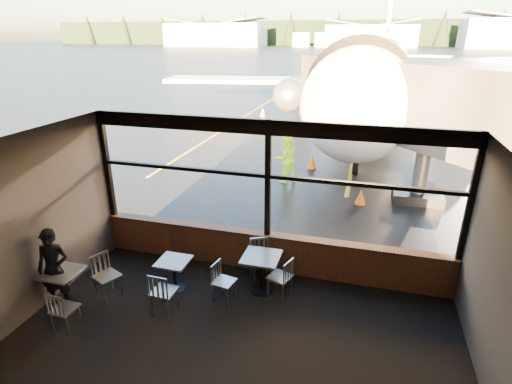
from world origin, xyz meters
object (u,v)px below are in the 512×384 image
at_px(passenger, 54,269).
at_px(chair_near_e, 280,277).
at_px(chair_near_w, 224,282).
at_px(cone_wing, 263,112).
at_px(cafe_table_near, 261,273).
at_px(cone_extra, 361,197).
at_px(cone_nose, 312,161).
at_px(ground_crew, 286,159).
at_px(jet_bridge, 423,125).
at_px(chair_near_n, 261,261).
at_px(chair_left_s, 65,309).
at_px(chair_mid_s, 164,292).
at_px(chair_mid_w, 107,277).
at_px(cafe_table_left, 64,288).
at_px(cafe_table_mid, 175,275).
at_px(airliner, 382,29).

bearing_deg(passenger, chair_near_e, 3.05).
xyz_separation_m(chair_near_w, cone_wing, (-4.30, 19.45, -0.14)).
relative_size(cafe_table_near, cone_extra, 1.72).
bearing_deg(chair_near_e, cone_nose, 22.60).
distance_m(ground_crew, cone_nose, 2.11).
xyz_separation_m(jet_bridge, cone_extra, (-1.64, -0.92, -2.23)).
distance_m(chair_near_n, chair_left_s, 3.95).
distance_m(cafe_table_near, passenger, 4.11).
xyz_separation_m(chair_mid_s, ground_crew, (0.74, 8.02, 0.41)).
height_order(jet_bridge, ground_crew, jet_bridge).
bearing_deg(chair_mid_w, cone_nose, -171.82).
bearing_deg(passenger, cone_extra, 34.62).
height_order(chair_mid_s, cone_wing, chair_mid_s).
bearing_deg(chair_left_s, chair_mid_s, 32.72).
relative_size(cafe_table_near, cone_wing, 1.47).
relative_size(chair_near_w, chair_mid_s, 0.90).
height_order(chair_near_e, cone_extra, chair_near_e).
xyz_separation_m(cafe_table_left, chair_near_n, (3.57, 1.91, 0.09)).
relative_size(chair_mid_s, cone_extra, 1.94).
bearing_deg(ground_crew, cone_wing, -108.15).
relative_size(chair_near_w, chair_near_n, 0.89).
height_order(chair_near_e, chair_mid_w, chair_mid_w).
xyz_separation_m(jet_bridge, cafe_table_near, (-3.52, -6.34, -2.06)).
xyz_separation_m(chair_near_e, chair_near_n, (-0.53, 0.49, 0.02)).
relative_size(cafe_table_left, cone_extra, 1.57).
xyz_separation_m(chair_left_s, cone_nose, (2.98, 10.83, -0.15)).
bearing_deg(passenger, chair_near_n, 11.85).
distance_m(cafe_table_left, chair_mid_s, 2.08).
relative_size(chair_mid_w, cone_extra, 1.96).
height_order(cafe_table_near, ground_crew, ground_crew).
bearing_deg(jet_bridge, ground_crew, 173.69).
xyz_separation_m(cafe_table_left, chair_near_w, (3.04, 0.98, 0.04)).
bearing_deg(cafe_table_mid, chair_near_e, 9.61).
relative_size(cafe_table_left, chair_mid_w, 0.80).
bearing_deg(chair_near_w, chair_near_e, 122.93).
relative_size(cone_nose, cone_wing, 0.99).
height_order(chair_mid_w, chair_left_s, chair_mid_w).
bearing_deg(chair_left_s, cone_wing, 96.47).
height_order(chair_near_n, ground_crew, ground_crew).
xyz_separation_m(airliner, chair_mid_w, (-5.19, -21.35, -4.95)).
bearing_deg(cone_nose, ground_crew, -110.73).
relative_size(cafe_table_mid, cone_nose, 1.27).
bearing_deg(chair_near_w, cone_wing, -156.92).
distance_m(ground_crew, cone_wing, 12.78).
relative_size(airliner, cafe_table_mid, 50.22).
bearing_deg(cone_wing, cafe_table_near, -75.39).
bearing_deg(cafe_table_mid, chair_left_s, -129.57).
xyz_separation_m(airliner, cafe_table_mid, (-3.97, -20.75, -5.07)).
bearing_deg(airliner, passenger, -102.39).
height_order(jet_bridge, chair_near_w, jet_bridge).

